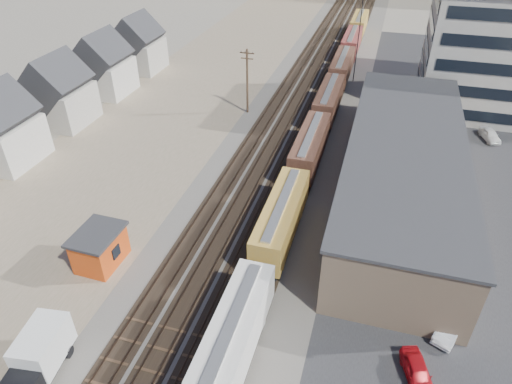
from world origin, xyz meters
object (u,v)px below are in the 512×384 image
(parked_car_white, at_px, (451,326))
(parked_car_blue, at_px, (450,89))
(freight_train, at_px, (320,121))
(utility_pole_north, at_px, (247,80))
(parked_car_red, at_px, (418,373))
(box_truck, at_px, (38,358))
(maintenance_shed, at_px, (100,248))

(parked_car_white, xyz_separation_m, parked_car_blue, (2.83, 53.09, -0.03))
(freight_train, relative_size, utility_pole_north, 11.97)
(freight_train, height_order, parked_car_red, freight_train)
(utility_pole_north, relative_size, parked_car_red, 2.35)
(box_truck, height_order, parked_car_blue, box_truck)
(box_truck, relative_size, parked_car_red, 1.65)
(freight_train, relative_size, parked_car_white, 26.56)
(utility_pole_north, bearing_deg, parked_car_red, -57.93)
(freight_train, relative_size, box_truck, 17.05)
(maintenance_shed, bearing_deg, box_truck, -79.01)
(parked_car_red, bearing_deg, box_truck, 177.31)
(parked_car_blue, bearing_deg, freight_train, 177.55)
(freight_train, distance_m, box_truck, 44.68)
(utility_pole_north, distance_m, parked_car_red, 48.54)
(box_truck, bearing_deg, parked_car_white, 23.05)
(freight_train, bearing_deg, utility_pole_north, 155.33)
(maintenance_shed, height_order, parked_car_white, maintenance_shed)
(freight_train, height_order, maintenance_shed, freight_train)
(maintenance_shed, distance_m, parked_car_blue, 63.77)
(parked_car_white, bearing_deg, parked_car_blue, 109.82)
(parked_car_white, height_order, parked_car_blue, parked_car_white)
(utility_pole_north, distance_m, maintenance_shed, 36.83)
(utility_pole_north, relative_size, box_truck, 1.42)
(freight_train, height_order, utility_pole_north, utility_pole_north)
(freight_train, bearing_deg, parked_car_blue, 50.63)
(box_truck, distance_m, parked_car_blue, 72.93)
(freight_train, xyz_separation_m, box_truck, (-13.28, -42.65, -0.96))
(freight_train, bearing_deg, parked_car_white, -62.22)
(freight_train, xyz_separation_m, utility_pole_north, (-12.30, 5.65, 2.50))
(utility_pole_north, height_order, parked_car_red, utility_pole_north)
(freight_train, distance_m, parked_car_white, 34.23)
(parked_car_white, relative_size, parked_car_blue, 0.88)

